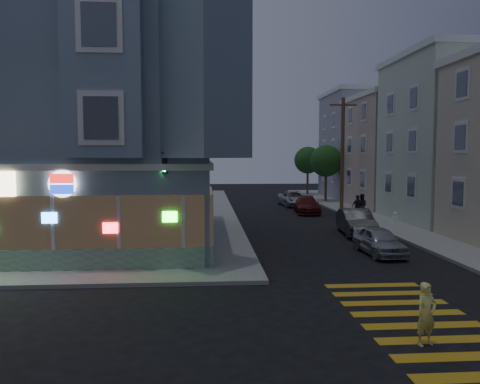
{
  "coord_description": "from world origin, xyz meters",
  "views": [
    {
      "loc": [
        0.88,
        -13.66,
        4.42
      ],
      "look_at": [
        2.32,
        6.35,
        2.87
      ],
      "focal_mm": 35.0,
      "sensor_mm": 36.0,
      "label": 1
    }
  ],
  "objects": [
    {
      "name": "traffic_signal",
      "position": [
        -0.67,
        4.18,
        3.25
      ],
      "size": [
        0.59,
        0.51,
        4.59
      ],
      "rotation": [
        0.0,
        0.0,
        -0.41
      ],
      "color": "black",
      "rests_on": "sidewalk_nw"
    },
    {
      "name": "running_child",
      "position": [
        5.98,
        -3.36,
        0.74
      ],
      "size": [
        0.62,
        0.5,
        1.48
      ],
      "primitive_type": "imported",
      "rotation": [
        0.0,
        0.0,
        0.3
      ],
      "color": "#E8EC78",
      "rests_on": "ground"
    },
    {
      "name": "fire_hydrant",
      "position": [
        13.0,
        15.45,
        0.51
      ],
      "size": [
        0.4,
        0.23,
        0.69
      ],
      "color": "white",
      "rests_on": "sidewalk_ne"
    },
    {
      "name": "street_tree_near",
      "position": [
        12.2,
        30.0,
        3.94
      ],
      "size": [
        3.0,
        3.0,
        5.3
      ],
      "color": "#4C3826",
      "rests_on": "sidewalk_ne"
    },
    {
      "name": "parked_car_d",
      "position": [
        8.6,
        26.92,
        0.66
      ],
      "size": [
        2.54,
        4.9,
        1.32
      ],
      "primitive_type": "imported",
      "rotation": [
        0.0,
        0.0,
        0.08
      ],
      "color": "#ABB1B6",
      "rests_on": "ground"
    },
    {
      "name": "corner_building",
      "position": [
        -6.0,
        10.98,
        5.82
      ],
      "size": [
        14.6,
        14.6,
        11.4
      ],
      "color": "slate",
      "rests_on": "sidewalk_nw"
    },
    {
      "name": "parked_car_b",
      "position": [
        9.23,
        11.75,
        0.72
      ],
      "size": [
        1.95,
        4.52,
        1.45
      ],
      "primitive_type": "imported",
      "rotation": [
        0.0,
        0.0,
        -0.1
      ],
      "color": "#333638",
      "rests_on": "ground"
    },
    {
      "name": "ground",
      "position": [
        0.0,
        0.0,
        0.0
      ],
      "size": [
        120.0,
        120.0,
        0.0
      ],
      "primitive_type": "plane",
      "color": "black",
      "rests_on": "ground"
    },
    {
      "name": "utility_pole",
      "position": [
        12.0,
        24.0,
        4.8
      ],
      "size": [
        2.2,
        0.3,
        9.0
      ],
      "color": "#4C3826",
      "rests_on": "sidewalk_ne"
    },
    {
      "name": "row_house_c",
      "position": [
        19.5,
        25.0,
        4.65
      ],
      "size": [
        12.0,
        8.6,
        9.0
      ],
      "primitive_type": "cube",
      "color": "tan",
      "rests_on": "sidewalk_ne"
    },
    {
      "name": "row_house_d",
      "position": [
        19.5,
        34.0,
        5.4
      ],
      "size": [
        12.0,
        8.6,
        10.5
      ],
      "primitive_type": "cube",
      "color": "gray",
      "rests_on": "sidewalk_ne"
    },
    {
      "name": "sidewalk_nw",
      "position": [
        -13.5,
        23.0,
        0.07
      ],
      "size": [
        33.0,
        42.0,
        0.15
      ],
      "primitive_type": "cube",
      "color": "gray",
      "rests_on": "ground"
    },
    {
      "name": "pedestrian_b",
      "position": [
        11.3,
        17.77,
        0.94
      ],
      "size": [
        0.99,
        0.61,
        1.58
      ],
      "primitive_type": "imported",
      "rotation": [
        0.0,
        0.0,
        3.41
      ],
      "color": "#24232B",
      "rests_on": "sidewalk_ne"
    },
    {
      "name": "parked_car_c",
      "position": [
        8.6,
        21.72,
        0.63
      ],
      "size": [
        2.16,
        4.48,
        1.26
      ],
      "primitive_type": "imported",
      "rotation": [
        0.0,
        0.0,
        -0.09
      ],
      "color": "#5A1416",
      "rests_on": "ground"
    },
    {
      "name": "sidewalk_ne",
      "position": [
        23.0,
        23.0,
        0.07
      ],
      "size": [
        24.0,
        42.0,
        0.15
      ],
      "primitive_type": "cube",
      "color": "gray",
      "rests_on": "ground"
    },
    {
      "name": "pedestrian_a",
      "position": [
        11.59,
        17.85,
        0.97
      ],
      "size": [
        0.99,
        0.9,
        1.65
      ],
      "primitive_type": "imported",
      "rotation": [
        0.0,
        0.0,
        2.71
      ],
      "color": "black",
      "rests_on": "sidewalk_ne"
    },
    {
      "name": "street_tree_far",
      "position": [
        12.2,
        38.0,
        3.94
      ],
      "size": [
        3.0,
        3.0,
        5.3
      ],
      "color": "#4C3826",
      "rests_on": "sidewalk_ne"
    },
    {
      "name": "parked_car_a",
      "position": [
        8.6,
        6.55,
        0.62
      ],
      "size": [
        1.57,
        3.67,
        1.24
      ],
      "primitive_type": "imported",
      "rotation": [
        0.0,
        0.0,
        0.03
      ],
      "color": "#A4A7AB",
      "rests_on": "ground"
    }
  ]
}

